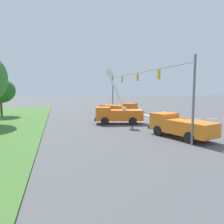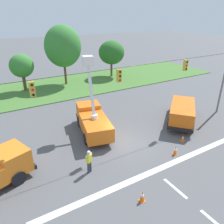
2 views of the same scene
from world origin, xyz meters
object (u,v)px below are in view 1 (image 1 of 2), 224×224
traffic_cone_foreground_left (145,112)px  utility_truck_support_near (180,126)px  traffic_cone_near_bucket (213,127)px  road_worker (163,118)px  traffic_cone_mid_left (162,111)px  tree_far_east (0,91)px  traffic_cone_foreground_right (140,115)px  traffic_cone_mid_right (152,116)px  utility_truck_bucket_lift (118,113)px  utility_truck_support_far (119,109)px  traffic_cone_lane_edge_a (185,120)px

traffic_cone_foreground_left → utility_truck_support_near: bearing=166.6°
traffic_cone_foreground_left → traffic_cone_near_bucket: size_ratio=0.86×
road_worker → traffic_cone_mid_left: (12.00, -5.89, -0.61)m
tree_far_east → traffic_cone_foreground_right: size_ratio=10.11×
utility_truck_support_near → traffic_cone_mid_right: 13.67m
utility_truck_bucket_lift → road_worker: bearing=-118.6°
utility_truck_support_far → traffic_cone_mid_left: 8.24m
utility_truck_support_near → traffic_cone_lane_edge_a: 9.87m
traffic_cone_mid_left → utility_truck_support_near: bearing=157.7°
traffic_cone_foreground_right → traffic_cone_near_bucket: bearing=-165.3°
road_worker → utility_truck_support_far: bearing=11.3°
utility_truck_bucket_lift → traffic_cone_mid_left: size_ratio=8.76×
traffic_cone_foreground_right → utility_truck_support_far: bearing=45.3°
utility_truck_support_far → traffic_cone_foreground_left: 5.57m
road_worker → traffic_cone_near_bucket: bearing=-136.7°
utility_truck_support_near → utility_truck_support_far: 18.02m
traffic_cone_near_bucket → road_worker: bearing=43.3°
traffic_cone_near_bucket → traffic_cone_lane_edge_a: size_ratio=0.98×
road_worker → traffic_cone_near_bucket: (-4.09, -3.85, -0.64)m
tree_far_east → traffic_cone_mid_right: (-7.63, -22.96, -3.79)m
traffic_cone_mid_left → traffic_cone_lane_edge_a: traffic_cone_mid_left is taller
traffic_cone_mid_left → traffic_cone_near_bucket: (-16.09, 2.04, -0.04)m
tree_far_east → utility_truck_bucket_lift: bearing=-125.5°
tree_far_east → traffic_cone_foreground_left: bearing=-93.2°
utility_truck_support_near → traffic_cone_foreground_right: size_ratio=11.06×
tree_far_east → traffic_cone_lane_edge_a: bearing=-116.8°
utility_truck_support_far → traffic_cone_foreground_right: bearing=-134.7°
tree_far_east → traffic_cone_mid_left: (-2.42, -27.29, -3.78)m
traffic_cone_mid_left → traffic_cone_lane_edge_a: (-10.44, 1.88, -0.03)m
traffic_cone_mid_left → traffic_cone_lane_edge_a: bearing=169.8°
road_worker → traffic_cone_lane_edge_a: size_ratio=2.37×
traffic_cone_foreground_left → traffic_cone_mid_left: 3.10m
utility_truck_bucket_lift → traffic_cone_foreground_left: utility_truck_bucket_lift is taller
utility_truck_support_near → traffic_cone_near_bucket: size_ratio=9.27×
traffic_cone_mid_left → traffic_cone_lane_edge_a: size_ratio=1.06×
utility_truck_support_near → traffic_cone_near_bucket: 6.07m
traffic_cone_lane_edge_a → utility_truck_support_near: bearing=144.7°
road_worker → traffic_cone_lane_edge_a: bearing=-68.7°
utility_truck_support_far → traffic_cone_foreground_left: bearing=-73.8°
road_worker → traffic_cone_foreground_right: (8.81, -0.46, -0.71)m
utility_truck_bucket_lift → utility_truck_support_far: size_ratio=1.07×
utility_truck_support_near → traffic_cone_mid_right: bearing=-13.7°
traffic_cone_mid_right → traffic_cone_near_bucket: size_ratio=1.06×
traffic_cone_foreground_right → traffic_cone_lane_edge_a: 8.07m
traffic_cone_foreground_right → traffic_cone_mid_left: bearing=-59.6°
utility_truck_support_near → road_worker: utility_truck_support_near is taller
road_worker → traffic_cone_mid_left: road_worker is taller
utility_truck_support_far → traffic_cone_mid_left: size_ratio=8.19×
traffic_cone_foreground_right → traffic_cone_mid_left: size_ratio=0.77×
utility_truck_support_far → traffic_cone_mid_left: bearing=-86.8°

